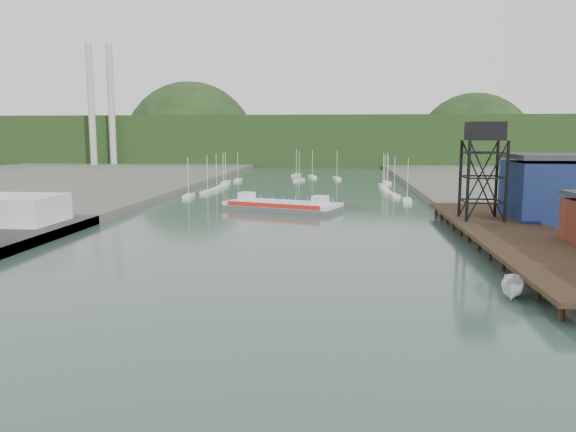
# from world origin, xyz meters

# --- Properties ---
(ground) EXTENTS (600.00, 600.00, 0.00)m
(ground) POSITION_xyz_m (0.00, 0.00, 0.00)
(ground) COLOR #304B44
(ground) RESTS_ON ground
(east_pier) EXTENTS (14.00, 70.00, 2.45)m
(east_pier) POSITION_xyz_m (37.00, 45.00, 1.90)
(east_pier) COLOR black
(east_pier) RESTS_ON ground
(white_shed) EXTENTS (18.00, 12.00, 4.50)m
(white_shed) POSITION_xyz_m (-44.00, 50.00, 3.85)
(white_shed) COLOR silver
(white_shed) RESTS_ON west_quay
(lift_tower) EXTENTS (6.50, 6.50, 16.00)m
(lift_tower) POSITION_xyz_m (35.00, 58.00, 15.65)
(lift_tower) COLOR black
(lift_tower) RESTS_ON east_pier
(blue_shed) EXTENTS (20.50, 14.50, 11.30)m
(blue_shed) POSITION_xyz_m (50.00, 60.00, 7.06)
(blue_shed) COLOR #0C1238
(blue_shed) RESTS_ON east_land
(marina_sailboats) EXTENTS (57.71, 92.65, 0.90)m
(marina_sailboats) POSITION_xyz_m (0.08, 138.46, 0.35)
(marina_sailboats) COLOR silver
(marina_sailboats) RESTS_ON ground
(smokestacks) EXTENTS (11.20, 8.20, 60.00)m
(smokestacks) POSITION_xyz_m (-106.00, 232.50, 30.00)
(smokestacks) COLOR #B0B0AA
(smokestacks) RESTS_ON ground
(distant_hills) EXTENTS (500.00, 120.00, 80.00)m
(distant_hills) POSITION_xyz_m (-3.98, 301.35, 10.38)
(distant_hills) COLOR black
(distant_hills) RESTS_ON ground
(chain_ferry) EXTENTS (26.25, 17.50, 3.51)m
(chain_ferry) POSITION_xyz_m (-0.83, 82.01, 1.01)
(chain_ferry) COLOR #505153
(chain_ferry) RESTS_ON ground
(motorboat) EXTENTS (3.80, 5.92, 2.14)m
(motorboat) POSITION_xyz_m (28.73, 18.37, 1.07)
(motorboat) COLOR silver
(motorboat) RESTS_ON ground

